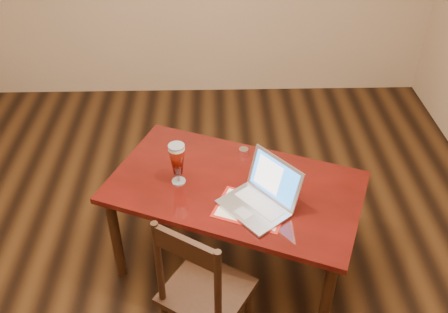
{
  "coord_description": "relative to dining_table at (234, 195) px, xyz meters",
  "views": [
    {
      "loc": [
        0.15,
        -2.06,
        2.57
      ],
      "look_at": [
        0.21,
        0.09,
        0.95
      ],
      "focal_mm": 40.0,
      "sensor_mm": 36.0,
      "label": 1
    }
  ],
  "objects": [
    {
      "name": "dining_table",
      "position": [
        0.0,
        0.0,
        0.0
      ],
      "size": [
        1.65,
        1.31,
        0.94
      ],
      "rotation": [
        0.0,
        0.0,
        -0.39
      ],
      "color": "#510D0A",
      "rests_on": "ground"
    },
    {
      "name": "room_shell",
      "position": [
        -0.27,
        -0.16,
        1.15
      ],
      "size": [
        4.51,
        5.01,
        2.71
      ],
      "color": "tan",
      "rests_on": "ground"
    },
    {
      "name": "ground",
      "position": [
        -0.27,
        -0.16,
        -0.61
      ],
      "size": [
        5.0,
        5.0,
        0.0
      ],
      "primitive_type": "plane",
      "color": "black",
      "rests_on": "ground"
    },
    {
      "name": "dining_chair",
      "position": [
        -0.19,
        -0.58,
        -0.15
      ],
      "size": [
        0.56,
        0.55,
        0.98
      ],
      "rotation": [
        0.0,
        0.0,
        -0.56
      ],
      "color": "black",
      "rests_on": "ground"
    }
  ]
}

